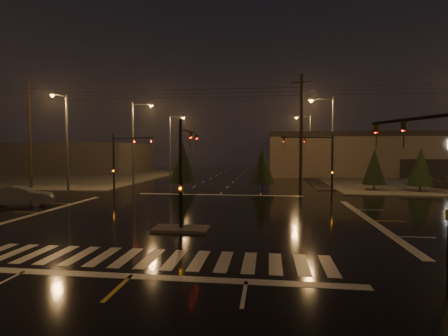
% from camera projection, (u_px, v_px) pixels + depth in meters
% --- Properties ---
extents(ground, '(140.00, 140.00, 0.00)m').
position_uv_depth(ground, '(196.00, 216.00, 22.97)').
color(ground, black).
rests_on(ground, ground).
extents(sidewalk_nw, '(36.00, 36.00, 0.12)m').
position_uv_depth(sidewalk_nw, '(52.00, 176.00, 56.47)').
color(sidewalk_nw, '#44423D').
rests_on(sidewalk_nw, ground).
extents(median_island, '(3.00, 1.60, 0.15)m').
position_uv_depth(median_island, '(181.00, 229.00, 19.01)').
color(median_island, '#44423D').
rests_on(median_island, ground).
extents(crosswalk, '(15.00, 2.60, 0.01)m').
position_uv_depth(crosswalk, '(150.00, 258.00, 14.06)').
color(crosswalk, beige).
rests_on(crosswalk, ground).
extents(stop_bar_near, '(16.00, 0.50, 0.01)m').
position_uv_depth(stop_bar_near, '(131.00, 276.00, 12.08)').
color(stop_bar_near, beige).
rests_on(stop_bar_near, ground).
extents(stop_bar_far, '(16.00, 0.50, 0.01)m').
position_uv_depth(stop_bar_far, '(219.00, 195.00, 33.87)').
color(stop_bar_far, beige).
rests_on(stop_bar_far, ground).
extents(retail_building, '(60.20, 28.30, 7.20)m').
position_uv_depth(retail_building, '(435.00, 153.00, 63.92)').
color(retail_building, '#736252').
rests_on(retail_building, ground).
extents(commercial_block, '(30.00, 18.00, 5.60)m').
position_uv_depth(commercial_block, '(66.00, 158.00, 68.84)').
color(commercial_block, '#3B3734').
rests_on(commercial_block, ground).
extents(signal_mast_median, '(0.25, 4.59, 6.00)m').
position_uv_depth(signal_mast_median, '(185.00, 161.00, 19.74)').
color(signal_mast_median, black).
rests_on(signal_mast_median, ground).
extents(signal_mast_ne, '(4.84, 1.86, 6.00)m').
position_uv_depth(signal_mast_ne, '(322.00, 156.00, 31.62)').
color(signal_mast_ne, black).
rests_on(signal_mast_ne, ground).
extents(signal_mast_nw, '(4.84, 1.86, 6.00)m').
position_uv_depth(signal_mast_nw, '(122.00, 156.00, 34.01)').
color(signal_mast_nw, black).
rests_on(signal_mast_nw, ground).
extents(signal_mast_se, '(1.55, 3.87, 6.00)m').
position_uv_depth(signal_mast_se, '(432.00, 170.00, 11.83)').
color(signal_mast_se, black).
rests_on(signal_mast_se, ground).
extents(streetlight_1, '(2.77, 0.32, 10.00)m').
position_uv_depth(streetlight_1, '(135.00, 138.00, 41.91)').
color(streetlight_1, '#38383A').
rests_on(streetlight_1, ground).
extents(streetlight_2, '(2.77, 0.32, 10.00)m').
position_uv_depth(streetlight_2, '(172.00, 141.00, 57.76)').
color(streetlight_2, '#38383A').
rests_on(streetlight_2, ground).
extents(streetlight_3, '(2.77, 0.32, 10.00)m').
position_uv_depth(streetlight_3, '(330.00, 136.00, 37.11)').
color(streetlight_3, '#38383A').
rests_on(streetlight_3, ground).
extents(streetlight_4, '(2.77, 0.32, 10.00)m').
position_uv_depth(streetlight_4, '(308.00, 141.00, 56.93)').
color(streetlight_4, '#38383A').
rests_on(streetlight_4, ground).
extents(streetlight_5, '(0.32, 2.77, 10.00)m').
position_uv_depth(streetlight_5, '(65.00, 136.00, 35.77)').
color(streetlight_5, '#38383A').
rests_on(streetlight_5, ground).
extents(utility_pole_0, '(2.20, 0.32, 12.00)m').
position_uv_depth(utility_pole_0, '(30.00, 134.00, 39.29)').
color(utility_pole_0, black).
rests_on(utility_pole_0, ground).
extents(utility_pole_1, '(2.20, 0.32, 12.00)m').
position_uv_depth(utility_pole_1, '(301.00, 133.00, 35.52)').
color(utility_pole_1, black).
rests_on(utility_pole_1, ground).
extents(conifer_0, '(2.40, 2.40, 4.45)m').
position_uv_depth(conifer_0, '(374.00, 167.00, 37.00)').
color(conifer_0, black).
rests_on(conifer_0, ground).
extents(conifer_1, '(2.51, 2.51, 4.62)m').
position_uv_depth(conifer_1, '(421.00, 167.00, 35.82)').
color(conifer_1, black).
rests_on(conifer_1, ground).
extents(conifer_3, '(2.95, 2.95, 5.31)m').
position_uv_depth(conifer_3, '(182.00, 162.00, 39.03)').
color(conifer_3, black).
rests_on(conifer_3, ground).
extents(conifer_4, '(2.58, 2.58, 4.74)m').
position_uv_depth(conifer_4, '(262.00, 165.00, 37.85)').
color(conifer_4, black).
rests_on(conifer_4, ground).
extents(car_crossing, '(5.03, 3.26, 1.57)m').
position_uv_depth(car_crossing, '(20.00, 196.00, 27.07)').
color(car_crossing, slate).
rests_on(car_crossing, ground).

